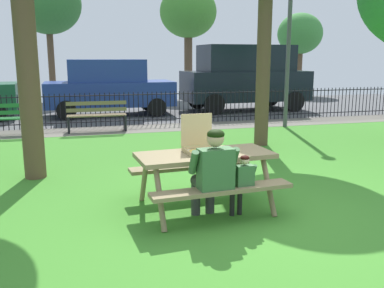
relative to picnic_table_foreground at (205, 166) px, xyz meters
name	(u,v)px	position (x,y,z in m)	size (l,w,h in m)	color
ground	(213,176)	(0.61, 1.48, -0.61)	(28.00, 11.85, 0.02)	#428D2C
cobblestone_walkway	(157,128)	(0.61, 6.70, -0.60)	(28.00, 1.40, 0.01)	slate
street_asphalt	(136,110)	(0.61, 11.11, -0.60)	(28.00, 7.42, 0.01)	#515154
picnic_table_foreground	(205,166)	(0.00, 0.00, 0.00)	(1.90, 1.60, 0.79)	#8C7853
pizza_box_open	(201,145)	(-0.04, 0.08, 0.27)	(0.47, 0.49, 0.50)	tan
adult_at_table	(212,171)	(-0.06, -0.51, 0.06)	(0.62, 0.61, 1.19)	#373737
child_at_table	(242,180)	(0.33, -0.51, -0.08)	(0.34, 0.33, 0.85)	black
iron_fence_streetside	(152,108)	(0.61, 7.40, -0.09)	(21.52, 0.03, 1.00)	black
park_bench_left	(4,120)	(-3.44, 6.56, -0.18)	(1.61, 0.50, 0.85)	#226A2F
park_bench_center	(97,117)	(-1.08, 6.56, -0.18)	(1.60, 0.48, 0.85)	brown
lamp_post_walkway	(289,32)	(4.31, 5.94, 2.12)	(0.28, 0.28, 4.50)	#4C4C51
parked_car_left	(109,87)	(-0.48, 9.88, 0.41)	(4.42, 1.96, 1.94)	navy
parked_car_center	(246,76)	(4.65, 9.88, 0.71)	(4.75, 2.18, 2.46)	black
far_tree_midleft	(48,4)	(-2.63, 15.99, 3.78)	(3.03, 3.03, 5.78)	brown
far_tree_center	(188,13)	(4.02, 15.99, 3.57)	(2.84, 2.84, 5.51)	brown
far_tree_midright	(300,35)	(10.30, 15.99, 2.61)	(2.42, 2.42, 4.36)	brown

